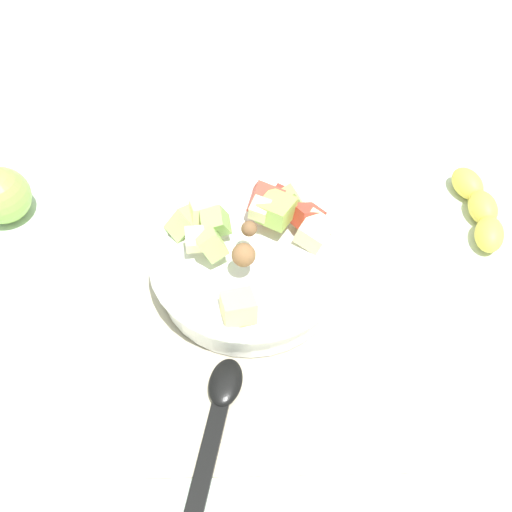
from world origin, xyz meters
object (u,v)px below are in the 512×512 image
object	(u,v)px
serving_spoon	(221,415)
whole_apple	(5,195)
salad_bowl	(256,257)
banana_whole	(483,208)

from	to	relation	value
serving_spoon	whole_apple	distance (m)	0.41
whole_apple	salad_bowl	bearing A→B (deg)	71.34
serving_spoon	banana_whole	size ratio (longest dim) A/B	1.27
salad_bowl	banana_whole	world-z (taller)	salad_bowl
banana_whole	serving_spoon	bearing A→B (deg)	-51.21
salad_bowl	whole_apple	distance (m)	0.35
whole_apple	banana_whole	xyz separation A→B (m)	(0.02, 0.64, -0.02)
salad_bowl	whole_apple	world-z (taller)	salad_bowl
whole_apple	banana_whole	world-z (taller)	whole_apple
serving_spoon	banana_whole	world-z (taller)	banana_whole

